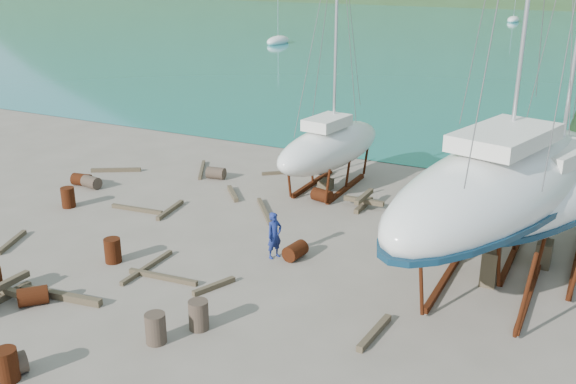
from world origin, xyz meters
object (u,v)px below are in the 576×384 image
at_px(small_sailboat_shore, 330,146).
at_px(large_sailboat_far, 554,190).
at_px(large_sailboat_near, 503,184).
at_px(worker, 274,235).

bearing_deg(small_sailboat_shore, large_sailboat_far, -12.21).
distance_m(large_sailboat_near, large_sailboat_far, 2.59).
relative_size(large_sailboat_far, worker, 9.49).
height_order(large_sailboat_near, small_sailboat_shore, large_sailboat_near).
height_order(large_sailboat_far, worker, large_sailboat_far).
relative_size(large_sailboat_near, large_sailboat_far, 1.25).
bearing_deg(small_sailboat_shore, large_sailboat_near, -25.91).
relative_size(large_sailboat_near, small_sailboat_shore, 1.65).
height_order(large_sailboat_far, small_sailboat_shore, large_sailboat_far).
bearing_deg(large_sailboat_far, small_sailboat_shore, 178.69).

